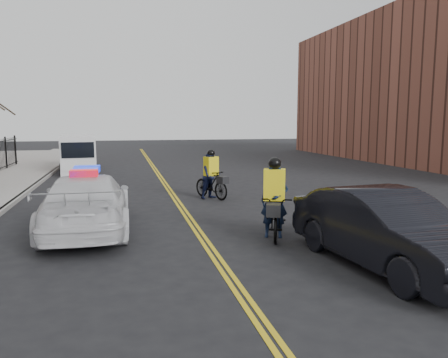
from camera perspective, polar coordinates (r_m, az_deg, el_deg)
The scene contains 9 objects.
ground at distance 10.91m, azimuth -2.08°, elevation -8.77°, with size 120.00×120.00×0.00m, color black.
center_line_left at distance 18.63m, azimuth -7.07°, elevation -1.92°, with size 0.10×60.00×0.01m, color gold.
center_line_right at distance 18.65m, azimuth -6.58°, elevation -1.90°, with size 0.10×60.00×0.01m, color gold.
curb at distance 18.95m, azimuth -25.18°, elevation -2.22°, with size 0.20×60.00×0.15m, color gray.
police_cruiser at distance 12.74m, azimuth -17.46°, elevation -2.95°, with size 2.30×5.61×1.79m.
dark_sedan at distance 9.80m, azimuth 20.46°, elevation -6.19°, with size 1.74×4.99×1.65m, color black.
cargo_van at distance 27.71m, azimuth -18.56°, elevation 3.09°, with size 2.41×5.40×2.19m.
cyclist_near at distance 11.66m, azimuth 6.55°, elevation -3.99°, with size 1.48×2.30×2.13m.
cyclist_far at distance 17.27m, azimuth -1.67°, elevation -0.04°, with size 1.39×1.97×1.96m.
Camera 1 is at (-2.00, -10.28, 3.09)m, focal length 35.00 mm.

